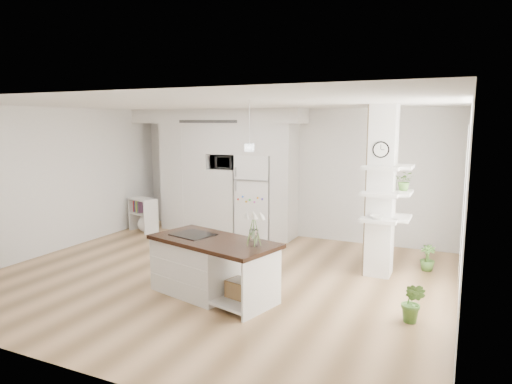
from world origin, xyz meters
TOP-DOWN VIEW (x-y plane):
  - floor at (0.00, 0.00)m, footprint 7.00×6.00m
  - room at (0.00, 0.00)m, footprint 7.04×6.04m
  - cabinet_wall at (-1.45, 2.67)m, footprint 4.00×0.71m
  - refrigerator at (-0.53, 2.68)m, footprint 0.78×0.69m
  - column at (2.38, 1.13)m, footprint 0.69×0.90m
  - window at (3.48, 0.30)m, footprint 0.00×2.40m
  - pendant_light at (1.70, 0.15)m, footprint 0.12×0.12m
  - kitchen_island at (0.18, -0.68)m, footprint 2.00×1.31m
  - bookshelf at (-2.97, 1.95)m, footprint 0.72×0.54m
  - floor_plant_a at (3.00, -0.46)m, footprint 0.35×0.32m
  - floor_plant_b at (3.00, 1.73)m, footprint 0.24×0.24m
  - microwave at (-1.27, 2.62)m, footprint 0.54×0.37m
  - shelf_plant at (2.63, 1.30)m, footprint 0.27×0.23m
  - decor_bowl at (2.30, 0.90)m, footprint 0.22×0.22m

SIDE VIEW (x-z plane):
  - floor at x=0.00m, z-range -0.01..0.01m
  - floor_plant_b at x=3.00m, z-range 0.00..0.42m
  - floor_plant_a at x=3.00m, z-range 0.00..0.52m
  - bookshelf at x=-2.97m, z-range -0.05..0.70m
  - kitchen_island at x=0.18m, z-range -0.26..1.14m
  - refrigerator at x=-0.53m, z-range 0.00..1.75m
  - decor_bowl at x=2.30m, z-range 0.98..1.03m
  - column at x=2.38m, z-range 0.00..2.70m
  - window at x=3.48m, z-range 0.30..2.70m
  - cabinet_wall at x=-1.45m, z-range 0.16..2.86m
  - shelf_plant at x=2.63m, z-range 1.38..1.67m
  - microwave at x=-1.27m, z-range 1.42..1.72m
  - room at x=0.00m, z-range 0.50..3.22m
  - pendant_light at x=1.70m, z-range 2.07..2.17m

